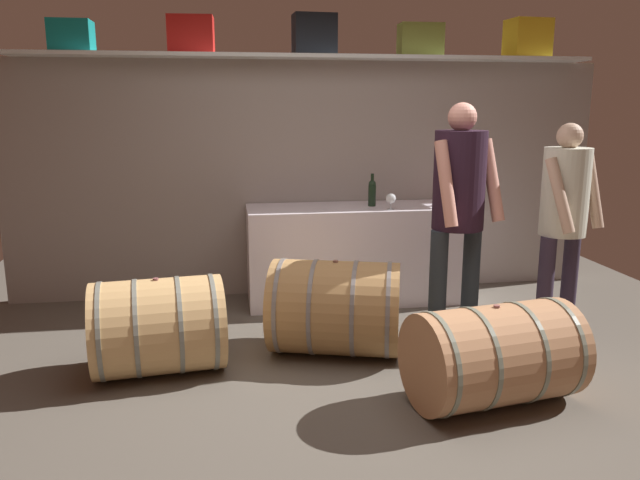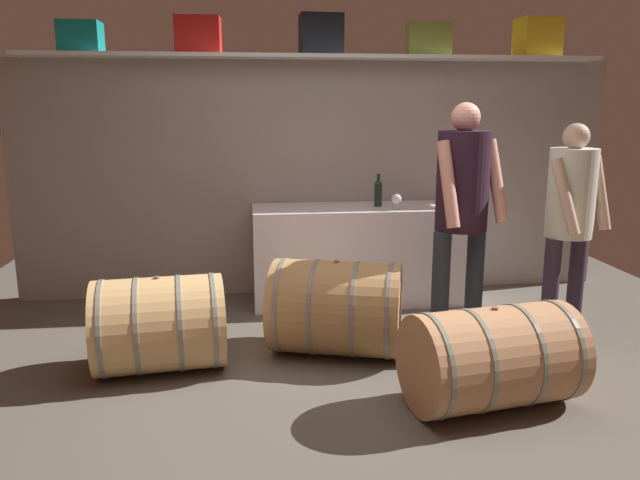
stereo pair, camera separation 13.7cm
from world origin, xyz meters
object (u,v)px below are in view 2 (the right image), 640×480
wine_barrel_flank (492,357)px  wine_bottle_dark (378,192)px  red_funnel (445,200)px  wine_barrel_near (159,324)px  toolcase_red (198,35)px  wine_barrel_far (336,308)px  toolcase_teal (81,37)px  toolcase_yellow (537,38)px  wine_glass (397,199)px  toolcase_olive (428,40)px  work_cabinet (364,254)px  winemaker_pouring (571,209)px  toolcase_black (321,35)px  visitor_tasting (462,199)px

wine_barrel_flank → wine_bottle_dark: bearing=86.6°
red_funnel → wine_barrel_near: bearing=-151.3°
toolcase_red → wine_barrel_far: bearing=-52.2°
toolcase_teal → toolcase_red: toolcase_red is taller
toolcase_yellow → wine_barrel_flank: toolcase_yellow is taller
toolcase_yellow → wine_barrel_far: bearing=-148.6°
red_funnel → wine_barrel_flank: (-0.33, -1.97, -0.61)m
wine_barrel_near → wine_barrel_far: (1.18, 0.15, 0.02)m
toolcase_red → wine_glass: (1.60, -0.43, -1.33)m
toolcase_teal → toolcase_olive: size_ratio=0.85×
wine_glass → wine_barrel_far: 1.30m
toolcase_teal → work_cabinet: size_ratio=0.16×
wine_barrel_far → winemaker_pouring: winemaker_pouring is taller
wine_bottle_dark → wine_barrel_far: bearing=-114.2°
toolcase_olive → winemaker_pouring: toolcase_olive is taller
toolcase_olive → red_funnel: bearing=-66.5°
toolcase_red → wine_barrel_near: toolcase_red is taller
toolcase_yellow → wine_barrel_far: (-1.97, -1.39, -1.95)m
toolcase_black → wine_barrel_near: bearing=-132.1°
red_funnel → wine_barrel_flank: red_funnel is taller
work_cabinet → toolcase_yellow: bearing=8.0°
toolcase_red → toolcase_yellow: (2.93, 0.00, 0.02)m
toolcase_teal → toolcase_black: bearing=-0.5°
toolcase_red → visitor_tasting: toolcase_red is taller
work_cabinet → red_funnel: 0.84m
red_funnel → toolcase_teal: bearing=174.4°
wine_glass → wine_barrel_far: size_ratio=0.13×
toolcase_olive → red_funnel: toolcase_olive is taller
toolcase_yellow → visitor_tasting: 2.07m
wine_barrel_flank → toolcase_olive: bearing=74.4°
wine_barrel_far → winemaker_pouring: size_ratio=0.65×
work_cabinet → wine_barrel_flank: 2.08m
wine_barrel_near → winemaker_pouring: bearing=-1.9°
winemaker_pouring → wine_barrel_far: bearing=-20.9°
toolcase_teal → wine_barrel_far: toolcase_teal is taller
winemaker_pouring → visitor_tasting: visitor_tasting is taller
work_cabinet → wine_barrel_flank: size_ratio=1.88×
toolcase_red → toolcase_olive: toolcase_red is taller
toolcase_black → winemaker_pouring: 2.47m
toolcase_yellow → wine_barrel_near: toolcase_yellow is taller
toolcase_teal → winemaker_pouring: 4.03m
wine_barrel_flank → red_funnel: bearing=70.2°
red_funnel → wine_barrel_far: (-1.10, -1.10, -0.57)m
wine_barrel_far → winemaker_pouring: (1.71, 0.10, 0.64)m
toolcase_yellow → wine_glass: (-1.33, -0.43, -1.35)m
toolcase_olive → toolcase_yellow: (0.99, 0.00, 0.03)m
wine_glass → toolcase_black: bearing=143.9°
wine_bottle_dark → winemaker_pouring: 1.59m
toolcase_olive → toolcase_yellow: 0.99m
wine_bottle_dark → toolcase_teal: bearing=174.9°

